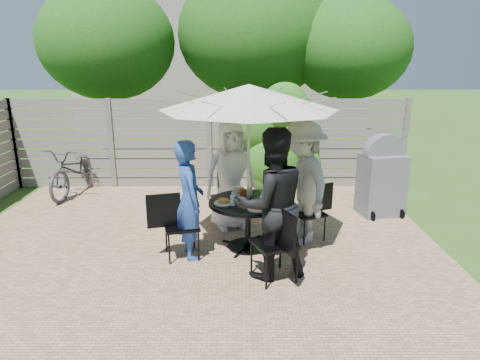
{
  "coord_description": "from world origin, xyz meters",
  "views": [
    {
      "loc": [
        0.6,
        -5.61,
        2.66
      ],
      "look_at": [
        0.62,
        0.23,
        0.96
      ],
      "focal_mm": 32.0,
      "sensor_mm": 36.0,
      "label": 1
    }
  ],
  "objects_px": {
    "person_back": "(231,176)",
    "bicycle": "(77,169)",
    "plate_right": "(272,197)",
    "glass_back": "(235,191)",
    "glass_front": "(262,201)",
    "chair_right": "(309,223)",
    "chair_left": "(181,238)",
    "bbq_grill": "(382,179)",
    "chair_front": "(274,258)",
    "syrup_jug": "(243,195)",
    "plate_left": "(223,202)",
    "person_left": "(189,200)",
    "umbrella": "(249,97)",
    "glass_right": "(263,192)",
    "plate_front": "(257,208)",
    "person_front": "(271,205)",
    "person_right": "(303,183)",
    "coffee_cup": "(250,191)",
    "chair_back": "(228,208)",
    "patio_table": "(248,215)",
    "glass_left": "(233,200)",
    "plate_back": "(240,192)"
  },
  "relations": [
    {
      "from": "person_left",
      "to": "plate_front",
      "type": "distance_m",
      "value": 0.91
    },
    {
      "from": "chair_right",
      "to": "plate_right",
      "type": "distance_m",
      "value": 0.78
    },
    {
      "from": "plate_right",
      "to": "person_left",
      "type": "bearing_deg",
      "value": -161.94
    },
    {
      "from": "chair_front",
      "to": "glass_front",
      "type": "height_order",
      "value": "chair_front"
    },
    {
      "from": "chair_back",
      "to": "glass_back",
      "type": "relative_size",
      "value": 6.63
    },
    {
      "from": "person_back",
      "to": "chair_right",
      "type": "height_order",
      "value": "person_back"
    },
    {
      "from": "plate_left",
      "to": "glass_front",
      "type": "relative_size",
      "value": 1.86
    },
    {
      "from": "patio_table",
      "to": "chair_back",
      "type": "height_order",
      "value": "chair_back"
    },
    {
      "from": "umbrella",
      "to": "person_right",
      "type": "relative_size",
      "value": 1.66
    },
    {
      "from": "syrup_jug",
      "to": "bbq_grill",
      "type": "bearing_deg",
      "value": 29.04
    },
    {
      "from": "chair_front",
      "to": "bbq_grill",
      "type": "height_order",
      "value": "bbq_grill"
    },
    {
      "from": "person_back",
      "to": "bicycle",
      "type": "relative_size",
      "value": 0.92
    },
    {
      "from": "person_left",
      "to": "glass_back",
      "type": "height_order",
      "value": "person_left"
    },
    {
      "from": "glass_right",
      "to": "person_right",
      "type": "bearing_deg",
      "value": 7.64
    },
    {
      "from": "glass_back",
      "to": "person_right",
      "type": "bearing_deg",
      "value": 2.54
    },
    {
      "from": "plate_right",
      "to": "glass_back",
      "type": "bearing_deg",
      "value": 168.88
    },
    {
      "from": "person_front",
      "to": "glass_back",
      "type": "distance_m",
      "value": 1.11
    },
    {
      "from": "plate_left",
      "to": "plate_back",
      "type": "bearing_deg",
      "value": 63.06
    },
    {
      "from": "person_left",
      "to": "coffee_cup",
      "type": "distance_m",
      "value": 0.96
    },
    {
      "from": "person_left",
      "to": "syrup_jug",
      "type": "distance_m",
      "value": 0.77
    },
    {
      "from": "plate_front",
      "to": "plate_right",
      "type": "xyz_separation_m",
      "value": [
        0.23,
        0.45,
        0.0
      ]
    },
    {
      "from": "person_left",
      "to": "bbq_grill",
      "type": "relative_size",
      "value": 1.15
    },
    {
      "from": "glass_right",
      "to": "bbq_grill",
      "type": "xyz_separation_m",
      "value": [
        2.09,
        1.17,
        -0.14
      ]
    },
    {
      "from": "person_front",
      "to": "umbrella",
      "type": "bearing_deg",
      "value": -90.0
    },
    {
      "from": "umbrella",
      "to": "person_right",
      "type": "bearing_deg",
      "value": 18.06
    },
    {
      "from": "person_front",
      "to": "bbq_grill",
      "type": "height_order",
      "value": "person_front"
    },
    {
      "from": "glass_back",
      "to": "bbq_grill",
      "type": "bearing_deg",
      "value": 24.54
    },
    {
      "from": "glass_front",
      "to": "patio_table",
      "type": "bearing_deg",
      "value": 130.06
    },
    {
      "from": "person_back",
      "to": "chair_left",
      "type": "height_order",
      "value": "person_back"
    },
    {
      "from": "bicycle",
      "to": "glass_front",
      "type": "bearing_deg",
      "value": -29.48
    },
    {
      "from": "glass_back",
      "to": "glass_front",
      "type": "distance_m",
      "value": 0.56
    },
    {
      "from": "patio_table",
      "to": "person_right",
      "type": "distance_m",
      "value": 0.92
    },
    {
      "from": "person_front",
      "to": "chair_right",
      "type": "height_order",
      "value": "person_front"
    },
    {
      "from": "person_front",
      "to": "chair_left",
      "type": "bearing_deg",
      "value": -40.71
    },
    {
      "from": "chair_left",
      "to": "plate_right",
      "type": "height_order",
      "value": "chair_left"
    },
    {
      "from": "umbrella",
      "to": "bicycle",
      "type": "relative_size",
      "value": 1.6
    },
    {
      "from": "plate_front",
      "to": "umbrella",
      "type": "bearing_deg",
      "value": 108.06
    },
    {
      "from": "glass_right",
      "to": "bicycle",
      "type": "distance_m",
      "value": 4.3
    },
    {
      "from": "chair_left",
      "to": "bbq_grill",
      "type": "relative_size",
      "value": 0.66
    },
    {
      "from": "plate_back",
      "to": "chair_right",
      "type": "bearing_deg",
      "value": -2.34
    },
    {
      "from": "patio_table",
      "to": "coffee_cup",
      "type": "distance_m",
      "value": 0.37
    },
    {
      "from": "person_left",
      "to": "bbq_grill",
      "type": "distance_m",
      "value": 3.49
    },
    {
      "from": "person_right",
      "to": "plate_front",
      "type": "distance_m",
      "value": 0.92
    },
    {
      "from": "person_left",
      "to": "chair_front",
      "type": "xyz_separation_m",
      "value": [
        1.09,
        -0.66,
        -0.52
      ]
    },
    {
      "from": "chair_right",
      "to": "syrup_jug",
      "type": "relative_size",
      "value": 5.29
    },
    {
      "from": "glass_left",
      "to": "bicycle",
      "type": "relative_size",
      "value": 0.07
    },
    {
      "from": "person_right",
      "to": "plate_right",
      "type": "xyz_separation_m",
      "value": [
        -0.45,
        -0.15,
        -0.16
      ]
    },
    {
      "from": "chair_right",
      "to": "glass_back",
      "type": "bearing_deg",
      "value": -19.57
    },
    {
      "from": "syrup_jug",
      "to": "plate_left",
      "type": "bearing_deg",
      "value": -152.48
    },
    {
      "from": "syrup_jug",
      "to": "umbrella",
      "type": "bearing_deg",
      "value": -21.75
    }
  ]
}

